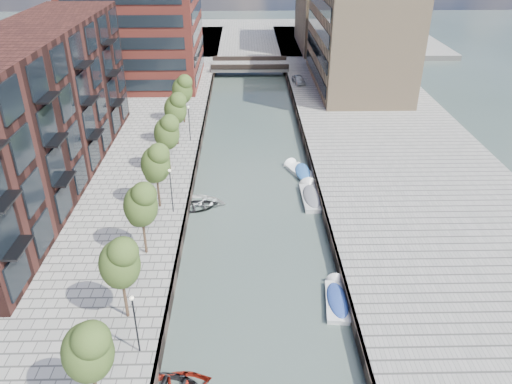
{
  "coord_description": "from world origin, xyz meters",
  "views": [
    {
      "loc": [
        -0.79,
        -13.49,
        23.36
      ],
      "look_at": [
        0.0,
        22.84,
        3.5
      ],
      "focal_mm": 35.0,
      "sensor_mm": 36.0,
      "label": 1
    }
  ],
  "objects_px": {
    "sloop_3": "(205,203)",
    "sloop_4": "(197,208)",
    "tree_1": "(119,261)",
    "tree_5": "(175,108)",
    "motorboat_3": "(300,172)",
    "motorboat_4": "(311,196)",
    "tree_2": "(140,203)",
    "tree_6": "(182,89)",
    "tree_0": "(87,349)",
    "tree_3": "(155,162)",
    "tree_4": "(167,131)",
    "car": "(299,79)",
    "motorboat_0": "(337,298)",
    "bridge": "(250,66)"
  },
  "relations": [
    {
      "from": "bridge",
      "to": "tree_3",
      "type": "bearing_deg",
      "value": -100.25
    },
    {
      "from": "tree_1",
      "to": "tree_5",
      "type": "height_order",
      "value": "same"
    },
    {
      "from": "motorboat_3",
      "to": "car",
      "type": "xyz_separation_m",
      "value": [
        2.63,
        29.32,
        1.43
      ]
    },
    {
      "from": "car",
      "to": "tree_4",
      "type": "bearing_deg",
      "value": -127.34
    },
    {
      "from": "tree_3",
      "to": "motorboat_3",
      "type": "distance_m",
      "value": 16.52
    },
    {
      "from": "sloop_3",
      "to": "tree_0",
      "type": "bearing_deg",
      "value": -171.39
    },
    {
      "from": "tree_0",
      "to": "sloop_3",
      "type": "height_order",
      "value": "tree_0"
    },
    {
      "from": "tree_0",
      "to": "motorboat_4",
      "type": "distance_m",
      "value": 28.15
    },
    {
      "from": "tree_0",
      "to": "car",
      "type": "distance_m",
      "value": 60.82
    },
    {
      "from": "tree_2",
      "to": "car",
      "type": "bearing_deg",
      "value": 70.25
    },
    {
      "from": "motorboat_0",
      "to": "sloop_4",
      "type": "bearing_deg",
      "value": 130.08
    },
    {
      "from": "tree_0",
      "to": "tree_5",
      "type": "xyz_separation_m",
      "value": [
        0.0,
        35.0,
        0.0
      ]
    },
    {
      "from": "motorboat_0",
      "to": "car",
      "type": "xyz_separation_m",
      "value": [
        2.05,
        49.24,
        1.44
      ]
    },
    {
      "from": "motorboat_0",
      "to": "motorboat_4",
      "type": "relative_size",
      "value": 0.85
    },
    {
      "from": "sloop_4",
      "to": "tree_4",
      "type": "bearing_deg",
      "value": 14.39
    },
    {
      "from": "motorboat_3",
      "to": "motorboat_4",
      "type": "xyz_separation_m",
      "value": [
        0.52,
        -5.28,
        0.02
      ]
    },
    {
      "from": "tree_5",
      "to": "tree_2",
      "type": "bearing_deg",
      "value": -90.0
    },
    {
      "from": "motorboat_4",
      "to": "car",
      "type": "height_order",
      "value": "car"
    },
    {
      "from": "tree_0",
      "to": "tree_3",
      "type": "height_order",
      "value": "same"
    },
    {
      "from": "tree_2",
      "to": "tree_5",
      "type": "relative_size",
      "value": 1.0
    },
    {
      "from": "tree_4",
      "to": "motorboat_4",
      "type": "bearing_deg",
      "value": -16.24
    },
    {
      "from": "bridge",
      "to": "motorboat_0",
      "type": "bearing_deg",
      "value": -84.7
    },
    {
      "from": "tree_6",
      "to": "motorboat_4",
      "type": "distance_m",
      "value": 23.33
    },
    {
      "from": "tree_3",
      "to": "tree_6",
      "type": "bearing_deg",
      "value": 90.0
    },
    {
      "from": "tree_4",
      "to": "car",
      "type": "height_order",
      "value": "tree_4"
    },
    {
      "from": "sloop_3",
      "to": "car",
      "type": "xyz_separation_m",
      "value": [
        12.18,
        35.43,
        1.63
      ]
    },
    {
      "from": "tree_3",
      "to": "tree_5",
      "type": "bearing_deg",
      "value": 90.0
    },
    {
      "from": "tree_4",
      "to": "car",
      "type": "xyz_separation_m",
      "value": [
        16.0,
        30.56,
        -3.68
      ]
    },
    {
      "from": "tree_2",
      "to": "tree_6",
      "type": "bearing_deg",
      "value": 90.0
    },
    {
      "from": "tree_1",
      "to": "tree_6",
      "type": "xyz_separation_m",
      "value": [
        0.0,
        35.0,
        0.0
      ]
    },
    {
      "from": "tree_2",
      "to": "tree_0",
      "type": "bearing_deg",
      "value": -90.0
    },
    {
      "from": "bridge",
      "to": "tree_6",
      "type": "relative_size",
      "value": 2.18
    },
    {
      "from": "tree_3",
      "to": "tree_5",
      "type": "xyz_separation_m",
      "value": [
        0.0,
        14.0,
        0.0
      ]
    },
    {
      "from": "tree_0",
      "to": "tree_4",
      "type": "bearing_deg",
      "value": 90.0
    },
    {
      "from": "sloop_4",
      "to": "car",
      "type": "relative_size",
      "value": 1.14
    },
    {
      "from": "sloop_4",
      "to": "tree_6",
      "type": "bearing_deg",
      "value": -4.89
    },
    {
      "from": "tree_4",
      "to": "motorboat_3",
      "type": "height_order",
      "value": "tree_4"
    },
    {
      "from": "tree_5",
      "to": "car",
      "type": "xyz_separation_m",
      "value": [
        16.0,
        23.56,
        -3.68
      ]
    },
    {
      "from": "tree_2",
      "to": "motorboat_3",
      "type": "relative_size",
      "value": 1.17
    },
    {
      "from": "car",
      "to": "sloop_4",
      "type": "bearing_deg",
      "value": -119.25
    },
    {
      "from": "bridge",
      "to": "tree_0",
      "type": "xyz_separation_m",
      "value": [
        -8.5,
        -68.0,
        3.92
      ]
    },
    {
      "from": "sloop_3",
      "to": "sloop_4",
      "type": "xyz_separation_m",
      "value": [
        -0.72,
        -0.92,
        0.0
      ]
    },
    {
      "from": "tree_1",
      "to": "motorboat_3",
      "type": "xyz_separation_m",
      "value": [
        13.37,
        22.24,
        -5.11
      ]
    },
    {
      "from": "bridge",
      "to": "sloop_3",
      "type": "xyz_separation_m",
      "value": [
        -4.68,
        -44.86,
        -1.39
      ]
    },
    {
      "from": "car",
      "to": "motorboat_4",
      "type": "bearing_deg",
      "value": -103.2
    },
    {
      "from": "tree_4",
      "to": "tree_5",
      "type": "height_order",
      "value": "same"
    },
    {
      "from": "tree_3",
      "to": "tree_1",
      "type": "bearing_deg",
      "value": -90.0
    },
    {
      "from": "tree_6",
      "to": "motorboat_4",
      "type": "xyz_separation_m",
      "value": [
        13.89,
        -18.05,
        -5.09
      ]
    },
    {
      "from": "motorboat_0",
      "to": "tree_6",
      "type": "bearing_deg",
      "value": 113.12
    },
    {
      "from": "tree_1",
      "to": "tree_6",
      "type": "distance_m",
      "value": 35.0
    }
  ]
}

